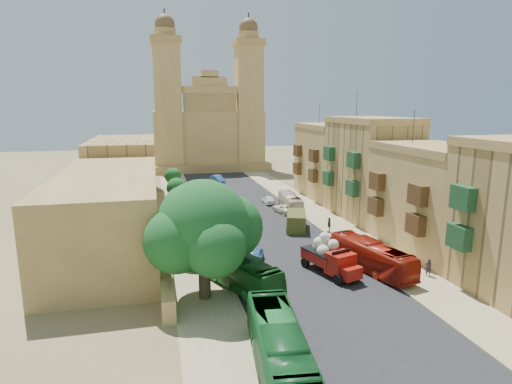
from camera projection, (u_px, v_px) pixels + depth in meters
name	position (u px, v px, depth m)	size (l,w,h in m)	color
ground	(333.00, 307.00, 33.21)	(260.00, 260.00, 0.00)	olive
road_surface	(250.00, 214.00, 61.81)	(14.00, 140.00, 0.01)	black
sidewalk_east	(311.00, 210.00, 63.97)	(5.00, 140.00, 0.01)	tan
sidewalk_west	(183.00, 218.00, 59.66)	(5.00, 140.00, 0.01)	tan
kerb_east	(296.00, 211.00, 63.39)	(0.25, 140.00, 0.12)	tan
kerb_west	(201.00, 216.00, 60.22)	(0.25, 140.00, 0.12)	tan
townhouse_b	(431.00, 197.00, 46.19)	(9.00, 14.00, 14.90)	tan
townhouse_c	(369.00, 168.00, 59.29)	(9.00, 14.00, 17.40)	tan
townhouse_d	(329.00, 161.00, 72.78)	(9.00, 14.00, 15.90)	tan
west_wall	(163.00, 233.00, 49.27)	(1.00, 40.00, 1.80)	tan
west_building_low	(109.00, 213.00, 45.46)	(10.00, 28.00, 8.40)	olive
west_building_mid	(124.00, 170.00, 70.09)	(10.00, 22.00, 10.00)	tan
church	(207.00, 129.00, 106.26)	(28.00, 22.50, 36.30)	tan
ficus_tree	(205.00, 229.00, 33.75)	(9.78, 9.00, 9.78)	#3D2F1E
street_tree_a	(190.00, 233.00, 41.77)	(3.02, 3.02, 4.65)	#3D2F1E
street_tree_b	(182.00, 208.00, 53.26)	(2.78, 2.78, 4.28)	#3D2F1E
street_tree_c	(177.00, 188.00, 64.65)	(3.03, 3.03, 4.67)	#3D2F1E
street_tree_d	(173.00, 176.00, 76.11)	(2.93, 2.93, 4.51)	#3D2F1E
red_truck	(330.00, 257.00, 39.54)	(4.10, 6.73, 3.72)	#A3160C
olive_pickup	(296.00, 221.00, 53.82)	(3.86, 5.72, 2.17)	#46501E
bus_green_south	(280.00, 351.00, 24.55)	(2.64, 11.30, 3.15)	#18642A
bus_green_north	(237.00, 270.00, 36.82)	(2.43, 10.39, 2.89)	#1C6221
bus_red_east	(371.00, 256.00, 40.40)	(2.37, 10.11, 2.82)	#9A1C0D
bus_cream_east	(290.00, 202.00, 64.06)	(2.02, 8.65, 2.41)	beige
car_blue_a	(255.00, 256.00, 42.49)	(1.55, 3.85, 1.31)	teal
car_white_a	(216.00, 207.00, 63.15)	(1.44, 4.14, 1.36)	silver
car_cream	(284.00, 208.00, 62.28)	(2.09, 4.52, 1.26)	#FFF7CB
car_dkblue	(216.00, 199.00, 68.62)	(1.53, 3.77, 1.09)	#101A55
car_white_b	(268.00, 200.00, 67.93)	(1.54, 3.84, 1.31)	white
car_blue_b	(218.00, 179.00, 87.00)	(1.52, 4.37, 1.44)	#3668B7
pedestrian_a	(428.00, 267.00, 39.18)	(0.60, 0.40, 1.65)	#26222A
pedestrian_c	(329.00, 225.00, 52.51)	(1.13, 0.47, 1.93)	#302F31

